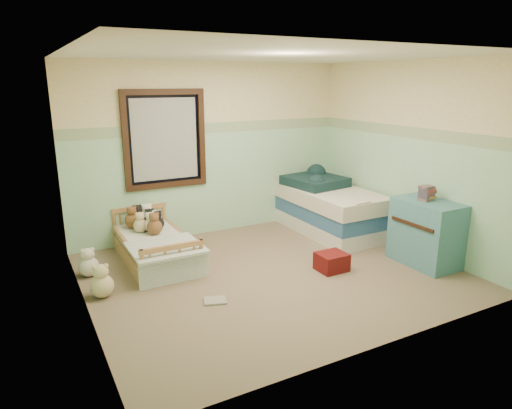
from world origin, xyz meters
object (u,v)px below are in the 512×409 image
dresser (426,233)px  red_pillow (332,262)px  toddler_bed_frame (155,253)px  plush_floor_tan (102,286)px  twin_bed_frame (328,224)px  plush_floor_cream (89,267)px  floor_book (215,301)px

dresser → red_pillow: (-1.16, 0.38, -0.30)m
toddler_bed_frame → plush_floor_tan: plush_floor_tan is taller
toddler_bed_frame → red_pillow: red_pillow is taller
twin_bed_frame → plush_floor_cream: bearing=-179.5°
dresser → twin_bed_frame: bearing=100.0°
plush_floor_cream → plush_floor_tan: (0.04, -0.63, 0.01)m
plush_floor_tan → dresser: (3.75, -0.96, 0.28)m
toddler_bed_frame → floor_book: (0.22, -1.41, -0.09)m
twin_bed_frame → red_pillow: size_ratio=5.26×
toddler_bed_frame → dresser: bearing=-29.8°
toddler_bed_frame → twin_bed_frame: (2.67, -0.08, 0.01)m
plush_floor_cream → plush_floor_tan: size_ratio=0.94×
dresser → red_pillow: bearing=162.1°
toddler_bed_frame → floor_book: bearing=-81.1°
toddler_bed_frame → plush_floor_cream: 0.84m
toddler_bed_frame → twin_bed_frame: bearing=-1.7°
dresser → floor_book: bearing=174.0°
twin_bed_frame → floor_book: size_ratio=7.80×
twin_bed_frame → floor_book: twin_bed_frame is taller
plush_floor_tan → plush_floor_cream: bearing=93.3°
plush_floor_cream → red_pillow: bearing=-24.8°
plush_floor_cream → dresser: (3.79, -1.59, 0.29)m
toddler_bed_frame → plush_floor_tan: bearing=-137.0°
plush_floor_cream → red_pillow: plush_floor_cream is taller
plush_floor_cream → twin_bed_frame: bearing=0.5°
plush_floor_cream → twin_bed_frame: (3.50, 0.03, -0.01)m
dresser → red_pillow: 1.25m
dresser → floor_book: dresser is taller
dresser → plush_floor_cream: bearing=157.2°
red_pillow → floor_book: (-1.58, -0.09, -0.10)m
plush_floor_cream → red_pillow: size_ratio=0.68×
dresser → toddler_bed_frame: bearing=150.2°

